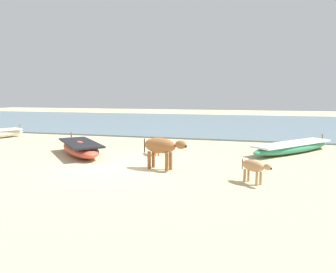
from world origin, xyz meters
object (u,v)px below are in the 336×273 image
object	(u,v)px
calf_near_rust	(155,145)
calf_far_tan	(254,167)
fishing_boat_1	(80,148)
cow_adult_brown	(161,147)
fishing_boat_2	(293,147)

from	to	relation	value
calf_near_rust	calf_far_tan	bearing A→B (deg)	-162.67
fishing_boat_1	cow_adult_brown	world-z (taller)	cow_adult_brown
calf_far_tan	fishing_boat_1	bearing A→B (deg)	-158.57
fishing_boat_1	fishing_boat_2	distance (m)	8.32
calf_near_rust	calf_far_tan	size ratio (longest dim) A/B	0.93
cow_adult_brown	calf_near_rust	world-z (taller)	cow_adult_brown
cow_adult_brown	calf_near_rust	size ratio (longest dim) A/B	1.93
cow_adult_brown	fishing_boat_1	bearing A→B (deg)	174.57
fishing_boat_1	calf_far_tan	bearing A→B (deg)	-153.65
fishing_boat_2	fishing_boat_1	bearing A→B (deg)	149.42
fishing_boat_2	calf_far_tan	distance (m)	5.16
fishing_boat_2	calf_far_tan	size ratio (longest dim) A/B	4.85
fishing_boat_2	calf_far_tan	bearing A→B (deg)	-156.26
calf_near_rust	cow_adult_brown	bearing A→B (deg)	169.63
fishing_boat_1	fishing_boat_2	size ratio (longest dim) A/B	0.78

